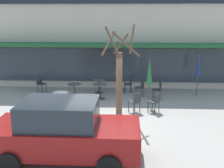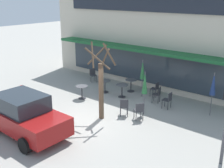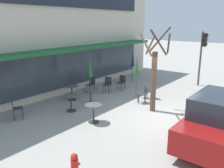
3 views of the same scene
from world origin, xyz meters
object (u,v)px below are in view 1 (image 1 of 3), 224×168
cafe_table_near_wall (74,89)px  parked_sedan (64,131)px  cafe_chair_0 (141,87)px  patio_umbrella_corner_open (198,65)px  cafe_chair_2 (155,101)px  cafe_chair_5 (136,101)px  cafe_table_mid_patio (61,98)px  cafe_table_by_tree (99,84)px  street_tree (119,78)px  cafe_table_streetside (100,89)px  cafe_chair_4 (41,83)px  patio_umbrella_green_folded (118,65)px  cafe_chair_3 (158,89)px  cafe_chair_1 (129,83)px  patio_umbrella_cream_folded (149,72)px

cafe_table_near_wall → parked_sedan: size_ratio=0.18×
cafe_chair_0 → cafe_table_near_wall: bearing=-170.2°
patio_umbrella_corner_open → cafe_chair_2: (-2.40, -2.71, -1.10)m
cafe_chair_2 → cafe_chair_5: bearing=-175.4°
cafe_chair_0 → parked_sedan: 7.21m
cafe_table_mid_patio → cafe_chair_0: bearing=31.5°
cafe_table_mid_patio → cafe_table_by_tree: bearing=63.2°
cafe_chair_5 → street_tree: 1.65m
cafe_table_streetside → cafe_chair_4: (-3.37, 1.11, 0.01)m
cafe_table_streetside → cafe_table_mid_patio: (-1.61, -1.66, 0.00)m
cafe_chair_0 → cafe_chair_2: same height
cafe_table_by_tree → patio_umbrella_green_folded: bearing=-18.1°
cafe_chair_3 → patio_umbrella_corner_open: bearing=15.7°
patio_umbrella_corner_open → cafe_chair_1: 3.71m
parked_sedan → street_tree: bearing=65.8°
cafe_chair_2 → street_tree: 2.17m
cafe_chair_2 → cafe_chair_5: 0.85m
cafe_table_streetside → parked_sedan: parked_sedan is taller
cafe_chair_2 → patio_umbrella_corner_open: bearing=48.5°
cafe_chair_5 → cafe_table_mid_patio: bearing=173.9°
cafe_chair_5 → parked_sedan: bearing=-117.1°
cafe_table_by_tree → cafe_chair_4: cafe_chair_4 is taller
street_tree → cafe_chair_2: bearing=33.0°
cafe_chair_3 → cafe_table_near_wall: bearing=-177.4°
patio_umbrella_corner_open → cafe_chair_2: size_ratio=2.47×
cafe_table_by_tree → cafe_chair_1: 1.65m
patio_umbrella_cream_folded → cafe_chair_4: 6.24m
cafe_table_by_tree → cafe_chair_4: size_ratio=0.85×
patio_umbrella_corner_open → patio_umbrella_cream_folded: bearing=-143.2°
cafe_table_mid_patio → cafe_chair_1: (3.06, 2.97, 0.01)m
parked_sedan → cafe_chair_1: bearing=75.9°
cafe_table_streetside → cafe_chair_1: size_ratio=0.85×
cafe_table_streetside → cafe_chair_4: cafe_chair_4 is taller
cafe_table_mid_patio → street_tree: (2.64, -1.27, 1.21)m
cafe_chair_0 → street_tree: street_tree is taller
patio_umbrella_green_folded → cafe_chair_5: size_ratio=2.47×
cafe_chair_1 → cafe_chair_2: size_ratio=1.00×
street_tree → cafe_chair_4: bearing=137.5°
cafe_table_by_tree → cafe_chair_4: (-3.18, -0.04, 0.01)m
parked_sedan → cafe_chair_3: bearing=62.4°
cafe_chair_2 → street_tree: bearing=-147.0°
patio_umbrella_green_folded → parked_sedan: patio_umbrella_green_folded is taller
cafe_table_near_wall → cafe_table_mid_patio: 1.68m
cafe_chair_1 → cafe_chair_4: bearing=-177.6°
cafe_table_streetside → cafe_chair_2: (2.55, -1.95, 0.01)m
cafe_table_streetside → cafe_chair_0: 2.11m
cafe_table_by_tree → cafe_chair_1: (1.64, 0.17, 0.01)m
cafe_table_streetside → patio_umbrella_corner_open: bearing=8.7°
cafe_table_streetside → parked_sedan: (-0.44, -6.20, 0.36)m
cafe_table_mid_patio → cafe_chair_0: 4.27m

